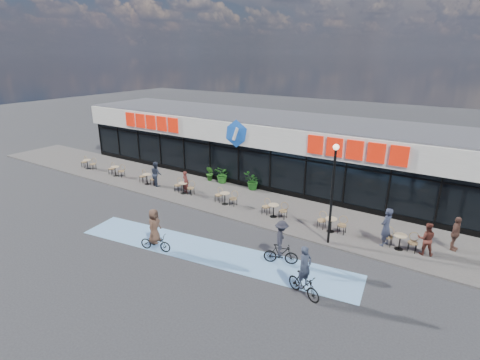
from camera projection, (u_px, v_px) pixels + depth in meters
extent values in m
plane|color=#28282B|center=(170.00, 221.00, 20.96)|extent=(120.00, 120.00, 0.00)
cube|color=#544D4A|center=(218.00, 196.00, 24.51)|extent=(44.00, 5.00, 0.10)
cube|color=#6B9ACA|center=(210.00, 252.00, 17.70)|extent=(14.17, 4.13, 0.01)
cube|color=black|center=(260.00, 156.00, 28.39)|extent=(30.00, 6.00, 3.00)
cube|color=silver|center=(260.00, 127.00, 27.54)|extent=(30.60, 6.30, 1.50)
cube|color=#47474C|center=(261.00, 116.00, 27.40)|extent=(30.60, 6.30, 0.10)
cube|color=#0E259A|center=(238.00, 144.00, 25.48)|extent=(30.60, 0.08, 0.18)
cube|color=black|center=(238.00, 150.00, 25.62)|extent=(30.00, 0.06, 0.08)
cube|color=black|center=(239.00, 183.00, 26.42)|extent=(30.00, 0.10, 0.40)
cube|color=red|center=(151.00, 122.00, 29.18)|extent=(5.63, 0.18, 1.10)
cube|color=red|center=(355.00, 150.00, 20.88)|extent=(5.63, 0.18, 1.10)
ellipsoid|color=blue|center=(236.00, 134.00, 25.03)|extent=(1.90, 0.24, 1.90)
cylinder|color=black|center=(100.00, 139.00, 33.77)|extent=(0.10, 0.10, 3.00)
cylinder|color=black|center=(119.00, 143.00, 32.48)|extent=(0.10, 0.10, 3.00)
cylinder|color=black|center=(139.00, 147.00, 31.18)|extent=(0.10, 0.10, 3.00)
cylinder|color=black|center=(160.00, 151.00, 29.88)|extent=(0.10, 0.10, 3.00)
cylinder|color=black|center=(184.00, 155.00, 28.59)|extent=(0.10, 0.10, 3.00)
cylinder|color=black|center=(210.00, 160.00, 27.29)|extent=(0.10, 0.10, 3.00)
cylinder|color=black|center=(238.00, 166.00, 25.99)|extent=(0.10, 0.10, 3.00)
cylinder|color=black|center=(270.00, 172.00, 24.69)|extent=(0.10, 0.10, 3.00)
cylinder|color=black|center=(305.00, 178.00, 23.40)|extent=(0.10, 0.10, 3.00)
cylinder|color=black|center=(344.00, 186.00, 22.10)|extent=(0.10, 0.10, 3.00)
cylinder|color=black|center=(388.00, 194.00, 20.80)|extent=(0.10, 0.10, 3.00)
cylinder|color=black|center=(438.00, 203.00, 19.51)|extent=(0.10, 0.10, 3.00)
cylinder|color=black|center=(332.00, 198.00, 17.64)|extent=(0.12, 0.12, 4.71)
sphere|color=#FFF2CC|center=(336.00, 147.00, 16.85)|extent=(0.28, 0.28, 0.28)
cylinder|color=tan|center=(87.00, 160.00, 29.80)|extent=(0.60, 0.60, 0.04)
cylinder|color=black|center=(87.00, 164.00, 29.92)|extent=(0.06, 0.06, 0.70)
cylinder|color=black|center=(88.00, 169.00, 30.03)|extent=(0.40, 0.40, 0.02)
cylinder|color=tan|center=(115.00, 167.00, 28.05)|extent=(0.60, 0.60, 0.04)
cylinder|color=black|center=(115.00, 171.00, 28.17)|extent=(0.06, 0.06, 0.70)
cylinder|color=black|center=(116.00, 176.00, 28.28)|extent=(0.40, 0.40, 0.02)
cylinder|color=tan|center=(147.00, 174.00, 26.30)|extent=(0.60, 0.60, 0.04)
cylinder|color=black|center=(147.00, 179.00, 26.41)|extent=(0.06, 0.06, 0.70)
cylinder|color=black|center=(147.00, 184.00, 26.53)|extent=(0.40, 0.40, 0.02)
cylinder|color=tan|center=(183.00, 183.00, 24.55)|extent=(0.60, 0.60, 0.04)
cylinder|color=black|center=(183.00, 188.00, 24.66)|extent=(0.06, 0.06, 0.70)
cylinder|color=black|center=(183.00, 193.00, 24.78)|extent=(0.40, 0.40, 0.02)
cylinder|color=tan|center=(225.00, 193.00, 22.80)|extent=(0.60, 0.60, 0.04)
cylinder|color=black|center=(225.00, 199.00, 22.91)|extent=(0.06, 0.06, 0.70)
cylinder|color=black|center=(225.00, 204.00, 23.02)|extent=(0.40, 0.40, 0.02)
cylinder|color=tan|center=(274.00, 205.00, 21.04)|extent=(0.60, 0.60, 0.04)
cylinder|color=black|center=(273.00, 211.00, 21.16)|extent=(0.06, 0.06, 0.70)
cylinder|color=black|center=(273.00, 216.00, 21.27)|extent=(0.40, 0.40, 0.02)
cylinder|color=tan|center=(331.00, 219.00, 19.29)|extent=(0.60, 0.60, 0.04)
cylinder|color=black|center=(331.00, 225.00, 19.40)|extent=(0.06, 0.06, 0.70)
cylinder|color=black|center=(330.00, 231.00, 19.52)|extent=(0.40, 0.40, 0.02)
cylinder|color=tan|center=(401.00, 235.00, 17.54)|extent=(0.60, 0.60, 0.04)
cylinder|color=black|center=(400.00, 242.00, 17.65)|extent=(0.06, 0.06, 0.70)
cylinder|color=black|center=(399.00, 249.00, 17.77)|extent=(0.40, 0.40, 0.02)
imported|color=#215D1A|center=(223.00, 175.00, 26.61)|extent=(1.29, 1.18, 1.23)
imported|color=#235719|center=(210.00, 173.00, 27.07)|extent=(0.75, 0.70, 1.10)
imported|color=#164614|center=(252.00, 181.00, 25.26)|extent=(1.12, 1.24, 1.23)
imported|color=#4D1E1B|center=(186.00, 182.00, 24.67)|extent=(0.63, 0.50, 1.51)
imported|color=#272D3D|center=(156.00, 174.00, 26.03)|extent=(1.01, 0.91, 1.71)
imported|color=#272B3D|center=(386.00, 227.00, 17.84)|extent=(0.65, 0.81, 1.93)
imported|color=#4E3228|center=(456.00, 234.00, 17.46)|extent=(0.59, 1.04, 1.67)
imported|color=#4D231B|center=(426.00, 239.00, 17.08)|extent=(0.89, 0.77, 1.59)
imported|color=black|center=(304.00, 285.00, 14.37)|extent=(1.68, 0.99, 0.97)
imported|color=#282F3F|center=(305.00, 267.00, 14.11)|extent=(0.59, 0.71, 1.68)
imported|color=black|center=(281.00, 254.00, 16.62)|extent=(1.60, 0.97, 0.93)
imported|color=black|center=(281.00, 238.00, 16.37)|extent=(0.94, 1.19, 1.61)
imported|color=black|center=(156.00, 242.00, 17.75)|extent=(1.66, 0.92, 0.83)
imported|color=#51372A|center=(154.00, 226.00, 17.47)|extent=(0.71, 0.92, 1.66)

